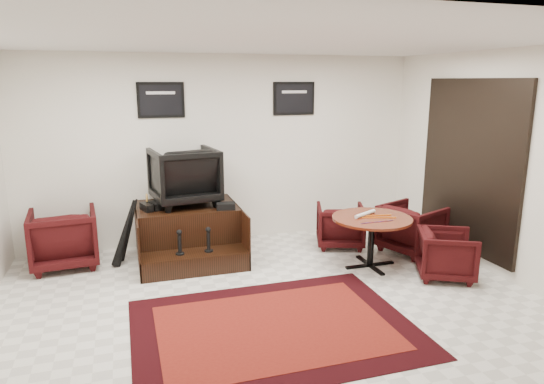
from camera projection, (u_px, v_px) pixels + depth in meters
The scene contains 16 objects.
ground at pixel (274, 308), 5.28m from camera, with size 6.00×6.00×0.00m, color white.
room_shell at pixel (307, 142), 5.11m from camera, with size 6.02×5.02×2.81m.
area_rug at pixel (274, 327), 4.85m from camera, with size 2.77×2.08×0.01m.
shine_podium at pixel (188, 233), 6.79m from camera, with size 1.39×1.44×0.72m.
shine_chair at pixel (184, 173), 6.74m from camera, with size 0.86×0.81×0.89m, color black.
shoes_pair at pixel (151, 206), 6.51m from camera, with size 0.29×0.32×0.10m.
polish_kit at pixel (226, 206), 6.56m from camera, with size 0.25×0.17×0.09m, color black.
umbrella_black at pixel (125, 232), 6.39m from camera, with size 0.35×0.13×0.93m, color black, non-canonical shape.
umbrella_hooked at pixel (128, 229), 6.60m from camera, with size 0.33×0.12×0.89m, color black, non-canonical shape.
armchair_side at pixel (64, 235), 6.40m from camera, with size 0.82×0.77×0.85m, color black.
meeting_table at pixel (372, 224), 6.34m from camera, with size 1.04×1.04×0.68m.
table_chair_back at pixel (340, 223), 7.20m from camera, with size 0.67×0.63×0.69m, color black.
table_chair_window at pixel (411, 226), 6.94m from camera, with size 0.75×0.70×0.77m, color black.
table_chair_corner at pixel (447, 252), 6.03m from camera, with size 0.65×0.61×0.67m, color black.
paper_roll at pixel (365, 214), 6.39m from camera, with size 0.05×0.05×0.42m, color silver.
table_clutter at pixel (377, 218), 6.27m from camera, with size 0.57×0.32×0.01m.
Camera 1 is at (-1.46, -4.64, 2.42)m, focal length 32.00 mm.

